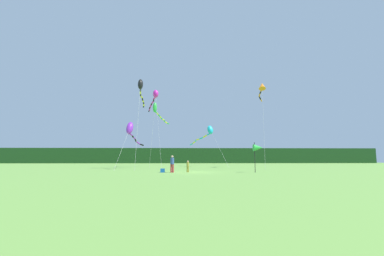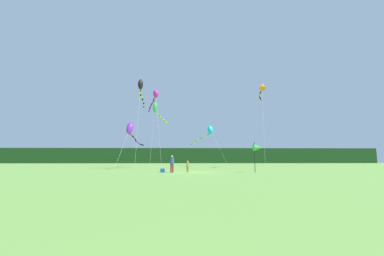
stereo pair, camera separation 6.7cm
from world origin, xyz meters
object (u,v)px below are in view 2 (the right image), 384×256
(kite_cyan, at_px, (208,132))
(kite_magenta, at_px, (155,96))
(cooler_box, at_px, (162,170))
(banner_flag_pole, at_px, (258,148))
(kite_black, at_px, (141,88))
(kite_orange, at_px, (262,87))
(kite_purple, at_px, (131,130))
(person_adult, at_px, (172,163))
(kite_green, at_px, (157,110))
(person_child, at_px, (188,166))

(kite_cyan, relative_size, kite_magenta, 0.94)
(cooler_box, height_order, kite_magenta, kite_magenta)
(banner_flag_pole, bearing_deg, kite_cyan, 101.62)
(kite_black, distance_m, kite_orange, 17.39)
(kite_black, bearing_deg, kite_purple, -131.09)
(person_adult, relative_size, cooler_box, 3.98)
(cooler_box, distance_m, banner_flag_pole, 9.64)
(kite_green, bearing_deg, banner_flag_pole, -51.14)
(kite_cyan, bearing_deg, kite_black, -145.64)
(banner_flag_pole, bearing_deg, kite_black, 145.08)
(kite_purple, bearing_deg, person_child, -45.49)
(kite_cyan, distance_m, kite_orange, 10.94)
(person_adult, relative_size, kite_orange, 0.13)
(kite_magenta, distance_m, kite_purple, 7.44)
(kite_black, distance_m, kite_purple, 6.21)
(person_child, bearing_deg, kite_purple, 134.51)
(person_adult, relative_size, banner_flag_pole, 0.56)
(person_adult, bearing_deg, banner_flag_pole, -1.89)
(person_child, xyz_separation_m, kite_green, (-4.64, 13.60, 8.25))
(person_child, relative_size, kite_green, 0.11)
(kite_orange, bearing_deg, banner_flag_pole, -111.23)
(kite_purple, bearing_deg, person_adult, -53.78)
(banner_flag_pole, distance_m, kite_magenta, 18.78)
(person_adult, distance_m, kite_orange, 19.46)
(person_adult, bearing_deg, cooler_box, 166.28)
(kite_purple, bearing_deg, kite_green, 66.93)
(person_child, height_order, kite_cyan, kite_cyan)
(kite_orange, relative_size, kite_purple, 1.27)
(banner_flag_pole, height_order, kite_green, kite_green)
(person_child, relative_size, kite_cyan, 0.10)
(kite_purple, bearing_deg, kite_orange, 7.69)
(banner_flag_pole, bearing_deg, cooler_box, 176.90)
(kite_black, bearing_deg, person_child, -53.43)
(kite_cyan, xyz_separation_m, kite_orange, (7.41, -5.42, 5.96))
(cooler_box, distance_m, kite_purple, 10.21)
(kite_cyan, distance_m, kite_magenta, 10.39)
(cooler_box, xyz_separation_m, kite_cyan, (6.08, 15.50, 5.49))
(kite_cyan, height_order, kite_magenta, kite_magenta)
(kite_black, distance_m, kite_green, 5.78)
(cooler_box, relative_size, kite_orange, 0.03)
(cooler_box, relative_size, kite_cyan, 0.04)
(cooler_box, distance_m, kite_magenta, 15.87)
(cooler_box, bearing_deg, kite_cyan, 68.58)
(kite_green, bearing_deg, kite_purple, -113.07)
(kite_black, height_order, kite_purple, kite_black)
(person_adult, xyz_separation_m, kite_magenta, (-3.17, 11.96, 9.72))
(cooler_box, relative_size, kite_magenta, 0.04)
(kite_magenta, bearing_deg, person_child, -67.79)
(kite_magenta, xyz_separation_m, kite_black, (-1.61, -3.01, 0.40))
(person_adult, distance_m, cooler_box, 1.21)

